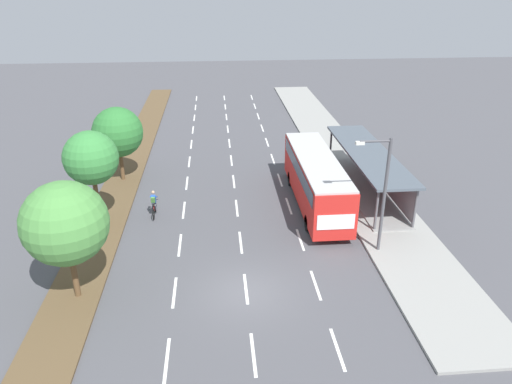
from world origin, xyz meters
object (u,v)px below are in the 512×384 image
at_px(cyclist, 154,205).
at_px(median_tree_second, 91,158).
at_px(bus, 316,177).
at_px(median_tree_third, 118,132).
at_px(median_tree_nearest, 65,223).
at_px(streetlight, 382,188).
at_px(bus_shelter, 371,167).

relative_size(cyclist, median_tree_second, 0.31).
distance_m(bus, median_tree_third, 14.69).
distance_m(median_tree_second, median_tree_third, 7.27).
relative_size(median_tree_nearest, streetlight, 0.90).
distance_m(cyclist, streetlight, 14.22).
bearing_deg(bus, cyclist, -176.28).
height_order(median_tree_second, median_tree_third, median_tree_second).
xyz_separation_m(bus_shelter, median_tree_second, (-18.02, -3.64, 2.59)).
bearing_deg(streetlight, cyclist, 156.49).
height_order(bus_shelter, streetlight, streetlight).
height_order(median_tree_nearest, median_tree_third, median_tree_nearest).
bearing_deg(bus_shelter, streetlight, -104.70).
xyz_separation_m(cyclist, median_tree_second, (-3.17, -1.12, 3.66)).
bearing_deg(median_tree_third, streetlight, -36.55).
bearing_deg(cyclist, median_tree_nearest, -108.28).
bearing_deg(median_tree_second, median_tree_nearest, -86.73).
height_order(cyclist, median_tree_nearest, median_tree_nearest).
height_order(bus_shelter, median_tree_third, median_tree_third).
relative_size(cyclist, median_tree_nearest, 0.31).
xyz_separation_m(bus_shelter, streetlight, (-2.11, -8.05, 2.02)).
xyz_separation_m(bus_shelter, median_tree_third, (-17.82, 3.59, 1.91)).
xyz_separation_m(median_tree_second, streetlight, (15.90, -4.41, -0.56)).
xyz_separation_m(median_tree_nearest, streetlight, (15.49, 2.82, -0.11)).
height_order(cyclist, median_tree_second, median_tree_second).
xyz_separation_m(cyclist, median_tree_nearest, (-2.76, -8.36, 3.21)).
distance_m(cyclist, median_tree_nearest, 9.37).
xyz_separation_m(median_tree_second, median_tree_third, (0.19, 7.23, -0.67)).
distance_m(bus_shelter, median_tree_nearest, 20.80).
bearing_deg(bus_shelter, cyclist, -170.39).
bearing_deg(cyclist, median_tree_second, -160.50).
relative_size(median_tree_nearest, median_tree_third, 1.06).
relative_size(bus_shelter, median_tree_nearest, 2.18).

